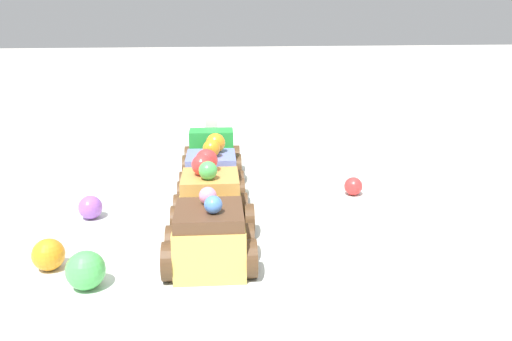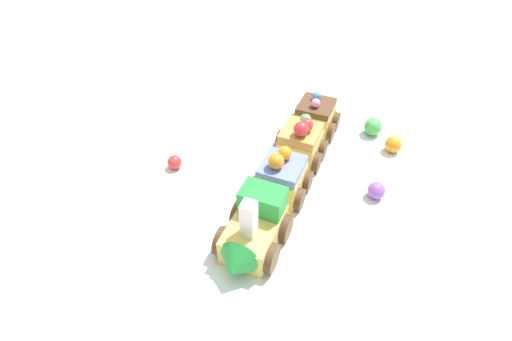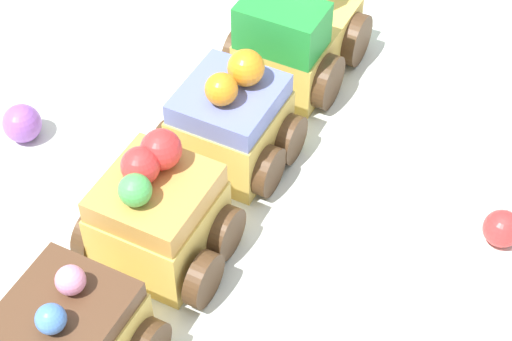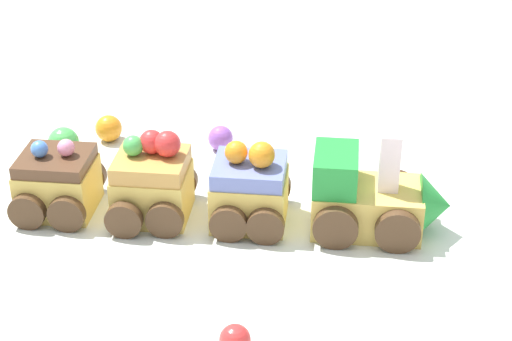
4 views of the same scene
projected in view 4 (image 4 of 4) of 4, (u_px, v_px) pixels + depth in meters
The scene contains 10 objects.
ground_plane at pixel (229, 248), 0.70m from camera, with size 10.00×10.00×0.00m, color beige.
display_board at pixel (229, 242), 0.70m from camera, with size 0.82×0.39×0.01m, color silver.
cake_train_locomotive at pixel (374, 200), 0.69m from camera, with size 0.12×0.08×0.09m.
cake_car_blueberry at pixel (250, 191), 0.70m from camera, with size 0.07×0.08×0.08m.
cake_car_caramel at pixel (153, 184), 0.71m from camera, with size 0.07×0.08×0.08m.
cake_car_chocolate at pixel (58, 183), 0.72m from camera, with size 0.07×0.08×0.07m.
gumball_purple at pixel (221, 138), 0.82m from camera, with size 0.02×0.02×0.02m, color #9956C6.
gumball_orange at pixel (109, 128), 0.84m from camera, with size 0.03×0.03×0.03m, color orange.
gumball_red at pixel (235, 340), 0.57m from camera, with size 0.02×0.02×0.02m, color red.
gumball_green at pixel (64, 143), 0.81m from camera, with size 0.03×0.03×0.03m, color #4CBC56.
Camera 4 is at (0.02, -0.58, 0.40)m, focal length 60.00 mm.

